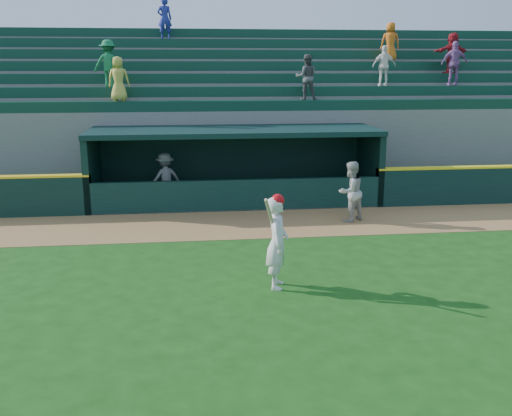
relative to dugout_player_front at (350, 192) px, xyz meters
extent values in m
plane|color=#164511|center=(-3.16, -4.90, -0.88)|extent=(120.00, 120.00, 0.00)
cube|color=olive|center=(-3.16, 0.00, -0.88)|extent=(40.00, 3.00, 0.01)
imported|color=#AAAAA5|center=(0.00, 0.00, 0.00)|extent=(1.08, 1.02, 1.77)
imported|color=#969691|center=(-5.46, 2.99, -0.05)|extent=(1.24, 1.01, 1.67)
cube|color=slate|center=(-3.16, 2.80, -0.86)|extent=(9.00, 2.60, 0.04)
cube|color=black|center=(-7.76, 2.80, 0.27)|extent=(0.20, 2.60, 2.30)
cube|color=black|center=(1.44, 2.80, 0.27)|extent=(0.20, 2.60, 2.30)
cube|color=black|center=(-3.16, 4.10, 0.27)|extent=(9.40, 0.20, 2.30)
cube|color=black|center=(-3.16, 2.80, 1.50)|extent=(9.40, 2.80, 0.16)
cube|color=black|center=(-3.16, 1.58, -0.38)|extent=(9.00, 0.16, 1.00)
cube|color=brown|center=(-3.16, 3.60, -0.63)|extent=(8.40, 0.45, 0.10)
cube|color=slate|center=(-3.16, 4.62, 0.57)|extent=(34.00, 0.85, 2.91)
cube|color=#0F3828|center=(-3.16, 4.50, 2.21)|extent=(34.00, 0.60, 0.36)
cube|color=slate|center=(-3.16, 5.47, 0.80)|extent=(34.00, 0.85, 3.36)
cube|color=#0F3828|center=(-3.16, 5.35, 2.66)|extent=(34.00, 0.60, 0.36)
cube|color=slate|center=(-3.16, 6.32, 1.02)|extent=(34.00, 0.85, 3.81)
cube|color=#0F3828|center=(-3.16, 6.20, 3.11)|extent=(34.00, 0.60, 0.36)
cube|color=slate|center=(-3.16, 7.17, 1.25)|extent=(34.00, 0.85, 4.26)
cube|color=#0F3828|center=(-3.16, 7.05, 3.56)|extent=(34.00, 0.60, 0.36)
cube|color=slate|center=(-3.16, 8.02, 1.47)|extent=(34.00, 0.85, 4.71)
cube|color=#0F3828|center=(-3.16, 7.90, 4.01)|extent=(34.00, 0.60, 0.36)
cube|color=slate|center=(-3.16, 8.87, 1.70)|extent=(34.00, 0.85, 5.16)
cube|color=#0F3828|center=(-3.16, 8.75, 4.46)|extent=(34.00, 0.60, 0.36)
cube|color=slate|center=(-3.16, 9.72, 1.92)|extent=(34.00, 0.85, 5.61)
cube|color=#0F3828|center=(-3.16, 9.60, 4.91)|extent=(34.00, 0.60, 0.36)
cube|color=slate|center=(-3.16, 10.30, 1.92)|extent=(34.50, 0.30, 5.61)
imported|color=#CB5E16|center=(3.44, 7.07, 4.49)|extent=(0.82, 0.62, 1.52)
imported|color=white|center=(2.66, 5.37, 3.57)|extent=(0.90, 0.47, 1.47)
imported|color=maroon|center=(5.67, 6.22, 4.06)|extent=(1.49, 0.67, 1.55)
imported|color=navy|center=(-5.49, 8.77, 5.44)|extent=(0.61, 0.43, 1.60)
imported|color=#4C4C4C|center=(-0.45, 4.52, 3.17)|extent=(0.81, 0.66, 1.58)
imported|color=#186D3F|center=(-7.38, 5.37, 3.65)|extent=(1.11, 0.71, 1.62)
imported|color=gold|center=(-6.97, 4.52, 3.13)|extent=(0.77, 0.54, 1.49)
imported|color=#965C9E|center=(5.40, 5.37, 3.66)|extent=(1.03, 0.60, 1.65)
imported|color=silver|center=(-2.90, -4.86, 0.07)|extent=(0.57, 0.76, 1.90)
sphere|color=red|center=(-2.90, -4.86, 0.95)|extent=(0.27, 0.27, 0.27)
cylinder|color=tan|center=(-3.08, -5.08, 0.72)|extent=(0.30, 0.46, 0.76)
camera|label=1|loc=(-4.60, -15.79, 3.55)|focal=40.00mm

